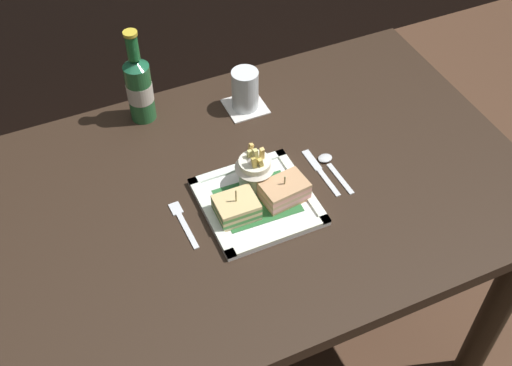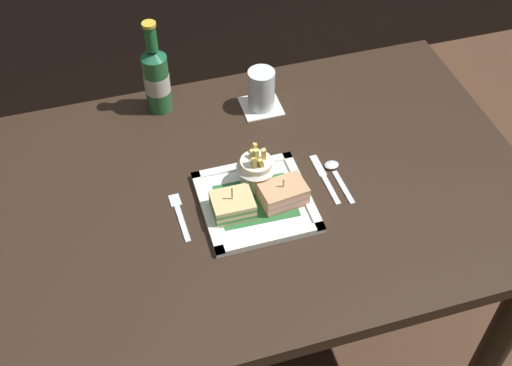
{
  "view_description": "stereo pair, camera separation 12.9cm",
  "coord_description": "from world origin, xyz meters",
  "px_view_note": "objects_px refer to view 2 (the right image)",
  "views": [
    {
      "loc": [
        -0.4,
        -0.9,
        1.84
      ],
      "look_at": [
        -0.01,
        -0.03,
        0.8
      ],
      "focal_mm": 44.99,
      "sensor_mm": 36.0,
      "label": 1
    },
    {
      "loc": [
        -0.28,
        -0.95,
        1.84
      ],
      "look_at": [
        -0.01,
        -0.03,
        0.8
      ],
      "focal_mm": 44.99,
      "sensor_mm": 36.0,
      "label": 2
    }
  ],
  "objects_px": {
    "beer_bottle": "(156,78)",
    "fork": "(179,214)",
    "water_glass": "(261,92)",
    "square_plate": "(256,202)",
    "dining_table": "(256,223)",
    "knife": "(324,177)",
    "fries_cup": "(257,166)",
    "spoon": "(335,171)",
    "sandwich_half_right": "(283,194)",
    "sandwich_half_left": "(233,205)"
  },
  "relations": [
    {
      "from": "fries_cup",
      "to": "spoon",
      "type": "height_order",
      "value": "fries_cup"
    },
    {
      "from": "square_plate",
      "to": "fork",
      "type": "distance_m",
      "value": 0.17
    },
    {
      "from": "dining_table",
      "to": "fork",
      "type": "distance_m",
      "value": 0.23
    },
    {
      "from": "water_glass",
      "to": "spoon",
      "type": "relative_size",
      "value": 0.79
    },
    {
      "from": "square_plate",
      "to": "sandwich_half_right",
      "type": "height_order",
      "value": "sandwich_half_right"
    },
    {
      "from": "square_plate",
      "to": "knife",
      "type": "bearing_deg",
      "value": 10.74
    },
    {
      "from": "sandwich_half_left",
      "to": "fork",
      "type": "distance_m",
      "value": 0.12
    },
    {
      "from": "dining_table",
      "to": "knife",
      "type": "height_order",
      "value": "knife"
    },
    {
      "from": "sandwich_half_right",
      "to": "fries_cup",
      "type": "xyz_separation_m",
      "value": [
        -0.04,
        0.07,
        0.03
      ]
    },
    {
      "from": "water_glass",
      "to": "spoon",
      "type": "distance_m",
      "value": 0.29
    },
    {
      "from": "square_plate",
      "to": "sandwich_half_left",
      "type": "distance_m",
      "value": 0.07
    },
    {
      "from": "sandwich_half_right",
      "to": "knife",
      "type": "xyz_separation_m",
      "value": [
        0.12,
        0.05,
        -0.03
      ]
    },
    {
      "from": "knife",
      "to": "spoon",
      "type": "height_order",
      "value": "spoon"
    },
    {
      "from": "fries_cup",
      "to": "fork",
      "type": "bearing_deg",
      "value": -169.46
    },
    {
      "from": "square_plate",
      "to": "beer_bottle",
      "type": "distance_m",
      "value": 0.42
    },
    {
      "from": "sandwich_half_left",
      "to": "sandwich_half_right",
      "type": "height_order",
      "value": "sandwich_half_left"
    },
    {
      "from": "spoon",
      "to": "water_glass",
      "type": "bearing_deg",
      "value": 109.45
    },
    {
      "from": "square_plate",
      "to": "spoon",
      "type": "xyz_separation_m",
      "value": [
        0.2,
        0.04,
        -0.0
      ]
    },
    {
      "from": "sandwich_half_left",
      "to": "fries_cup",
      "type": "bearing_deg",
      "value": 42.87
    },
    {
      "from": "fries_cup",
      "to": "beer_bottle",
      "type": "relative_size",
      "value": 0.46
    },
    {
      "from": "beer_bottle",
      "to": "spoon",
      "type": "height_order",
      "value": "beer_bottle"
    },
    {
      "from": "dining_table",
      "to": "fork",
      "type": "bearing_deg",
      "value": -170.22
    },
    {
      "from": "square_plate",
      "to": "fries_cup",
      "type": "relative_size",
      "value": 2.06
    },
    {
      "from": "dining_table",
      "to": "spoon",
      "type": "xyz_separation_m",
      "value": [
        0.19,
        -0.01,
        0.14
      ]
    },
    {
      "from": "square_plate",
      "to": "knife",
      "type": "distance_m",
      "value": 0.18
    },
    {
      "from": "sandwich_half_left",
      "to": "knife",
      "type": "height_order",
      "value": "sandwich_half_left"
    },
    {
      "from": "water_glass",
      "to": "fries_cup",
      "type": "bearing_deg",
      "value": -108.89
    },
    {
      "from": "beer_bottle",
      "to": "knife",
      "type": "distance_m",
      "value": 0.48
    },
    {
      "from": "square_plate",
      "to": "dining_table",
      "type": "bearing_deg",
      "value": 72.36
    },
    {
      "from": "sandwich_half_right",
      "to": "beer_bottle",
      "type": "bearing_deg",
      "value": 116.32
    },
    {
      "from": "spoon",
      "to": "sandwich_half_right",
      "type": "bearing_deg",
      "value": -158.54
    },
    {
      "from": "dining_table",
      "to": "square_plate",
      "type": "relative_size",
      "value": 5.24
    },
    {
      "from": "dining_table",
      "to": "square_plate",
      "type": "height_order",
      "value": "square_plate"
    },
    {
      "from": "dining_table",
      "to": "spoon",
      "type": "relative_size",
      "value": 9.28
    },
    {
      "from": "beer_bottle",
      "to": "spoon",
      "type": "relative_size",
      "value": 1.85
    },
    {
      "from": "dining_table",
      "to": "beer_bottle",
      "type": "bearing_deg",
      "value": 115.19
    },
    {
      "from": "spoon",
      "to": "knife",
      "type": "bearing_deg",
      "value": -165.97
    },
    {
      "from": "sandwich_half_left",
      "to": "sandwich_half_right",
      "type": "bearing_deg",
      "value": 0.0
    },
    {
      "from": "fork",
      "to": "knife",
      "type": "bearing_deg",
      "value": 2.51
    },
    {
      "from": "dining_table",
      "to": "knife",
      "type": "relative_size",
      "value": 7.86
    },
    {
      "from": "beer_bottle",
      "to": "fork",
      "type": "distance_m",
      "value": 0.38
    },
    {
      "from": "fries_cup",
      "to": "knife",
      "type": "bearing_deg",
      "value": -7.25
    },
    {
      "from": "dining_table",
      "to": "beer_bottle",
      "type": "distance_m",
      "value": 0.44
    },
    {
      "from": "square_plate",
      "to": "water_glass",
      "type": "relative_size",
      "value": 2.25
    },
    {
      "from": "fries_cup",
      "to": "spoon",
      "type": "relative_size",
      "value": 0.86
    },
    {
      "from": "dining_table",
      "to": "water_glass",
      "type": "relative_size",
      "value": 11.78
    },
    {
      "from": "sandwich_half_left",
      "to": "fries_cup",
      "type": "height_order",
      "value": "fries_cup"
    },
    {
      "from": "square_plate",
      "to": "beer_bottle",
      "type": "xyz_separation_m",
      "value": [
        -0.14,
        0.39,
        0.09
      ]
    },
    {
      "from": "beer_bottle",
      "to": "water_glass",
      "type": "xyz_separation_m",
      "value": [
        0.25,
        -0.07,
        -0.05
      ]
    },
    {
      "from": "fries_cup",
      "to": "spoon",
      "type": "distance_m",
      "value": 0.19
    }
  ]
}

